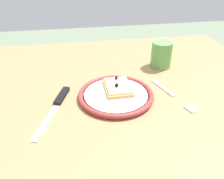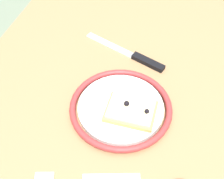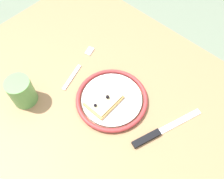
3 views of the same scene
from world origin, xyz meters
The scene contains 6 objects.
dining_table centered at (0.00, 0.00, 0.64)m, with size 1.10×0.88×0.73m.
plate centered at (0.01, 0.05, 0.74)m, with size 0.23×0.23×0.02m.
pizza_slice_near centered at (-0.01, 0.02, 0.75)m, with size 0.08×0.11×0.03m.
knife centered at (0.18, 0.05, 0.74)m, with size 0.10×0.23×0.01m.
fork centered at (-0.17, 0.07, 0.73)m, with size 0.08×0.20×0.00m.
cup centered at (-0.20, -0.13, 0.78)m, with size 0.08×0.08×0.10m, color #599E4C.
Camera 1 is at (0.12, 0.65, 1.14)m, focal length 38.40 mm.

